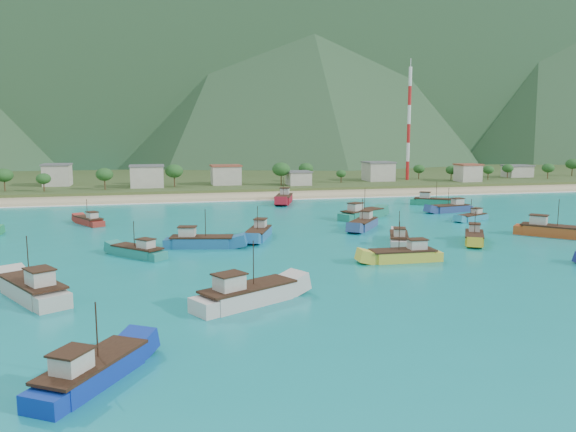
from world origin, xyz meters
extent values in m
plane|color=#0B7383|center=(0.00, 0.00, 0.00)|extent=(600.00, 600.00, 0.00)
cube|color=beige|center=(0.00, 79.00, 0.00)|extent=(400.00, 18.00, 1.20)
cube|color=#385123|center=(0.00, 140.00, 0.00)|extent=(400.00, 110.00, 2.40)
cube|color=white|center=(0.00, 69.50, 0.00)|extent=(400.00, 2.50, 0.08)
cube|color=slate|center=(-150.00, 520.00, 130.00)|extent=(1400.00, 160.00, 260.00)
cube|color=#385942|center=(120.00, 400.00, 100.00)|extent=(1100.00, 160.00, 200.00)
cube|color=#284C2D|center=(-40.00, 300.00, 75.00)|extent=(800.00, 160.00, 150.00)
cone|color=#284C2D|center=(60.00, 300.00, 85.00)|extent=(280.00, 280.00, 170.00)
cone|color=#284C2D|center=(260.00, 300.00, 105.00)|extent=(280.00, 280.00, 210.00)
cube|color=beige|center=(-59.09, 112.99, 4.97)|extent=(8.33, 9.09, 6.74)
cube|color=beige|center=(-30.15, 99.83, 4.94)|extent=(10.20, 7.92, 6.67)
cube|color=beige|center=(-4.33, 103.68, 4.68)|extent=(9.54, 7.96, 6.16)
cube|color=beige|center=(19.18, 96.47, 3.72)|extent=(7.30, 7.36, 4.23)
cube|color=beige|center=(51.99, 106.72, 4.84)|extent=(9.61, 9.26, 6.47)
cube|color=beige|center=(82.14, 96.09, 4.52)|extent=(7.68, 6.83, 5.84)
cube|color=beige|center=(112.63, 110.29, 3.74)|extent=(9.99, 7.15, 4.28)
cylinder|color=red|center=(64.16, 108.00, 5.03)|extent=(1.20, 1.20, 6.86)
cylinder|color=white|center=(64.16, 108.00, 11.89)|extent=(1.20, 1.20, 6.86)
cylinder|color=red|center=(64.16, 108.00, 18.74)|extent=(1.20, 1.20, 6.86)
cylinder|color=white|center=(64.16, 108.00, 25.60)|extent=(1.20, 1.20, 6.86)
cylinder|color=red|center=(64.16, 108.00, 32.46)|extent=(1.20, 1.20, 6.86)
cylinder|color=white|center=(64.16, 108.00, 39.32)|extent=(1.20, 1.20, 6.86)
cube|color=#2468A1|center=(-10.17, 12.09, 0.58)|extent=(6.89, 11.18, 1.96)
cube|color=beige|center=(-9.37, 14.14, 2.35)|extent=(2.73, 3.00, 1.59)
cylinder|color=#382114|center=(-10.40, 11.52, 3.76)|extent=(0.12, 0.12, 4.40)
cube|color=gold|center=(25.53, -0.07, 0.50)|extent=(7.64, 10.03, 1.81)
cube|color=beige|center=(26.57, 1.67, 2.14)|extent=(2.72, 2.87, 1.47)
cylinder|color=#382114|center=(25.24, -0.55, 3.44)|extent=(0.12, 0.12, 4.06)
cube|color=#B2AEA2|center=(-41.92, -18.36, 0.76)|extent=(9.75, 12.94, 2.33)
cube|color=beige|center=(-40.59, -20.61, 2.87)|extent=(3.50, 3.69, 1.89)
cylinder|color=#382114|center=(-42.29, -17.73, 4.54)|extent=(0.12, 0.12, 5.23)
cube|color=#1E7E71|center=(-30.91, 1.66, 0.49)|extent=(8.82, 9.20, 1.79)
cube|color=beige|center=(-29.54, 0.19, 2.12)|extent=(2.84, 2.87, 1.45)
cylinder|color=#382114|center=(-31.29, 2.07, 3.40)|extent=(0.12, 0.12, 4.03)
cube|color=#334D82|center=(11.87, 17.61, 0.60)|extent=(9.22, 10.75, 2.00)
cube|color=beige|center=(13.23, 19.41, 2.41)|extent=(3.12, 3.21, 1.63)
cylinder|color=#382114|center=(11.50, 17.11, 3.85)|extent=(0.12, 0.12, 4.50)
cube|color=#1B825D|center=(43.46, 48.33, 0.61)|extent=(11.08, 8.92, 2.02)
cube|color=beige|center=(41.57, 49.60, 2.45)|extent=(3.24, 3.10, 1.64)
cylinder|color=#382114|center=(43.99, 47.98, 3.90)|extent=(0.12, 0.12, 4.55)
cube|color=navy|center=(40.95, 35.40, 0.57)|extent=(11.04, 4.96, 1.94)
cube|color=beige|center=(43.09, 35.78, 2.33)|extent=(2.73, 2.35, 1.57)
cylinder|color=#382114|center=(40.35, 35.30, 3.72)|extent=(0.12, 0.12, 4.36)
cube|color=#B2A6A0|center=(12.53, 2.27, 0.50)|extent=(6.55, 10.25, 1.80)
cube|color=beige|center=(11.74, 0.41, 2.13)|extent=(2.55, 2.78, 1.46)
cylinder|color=#382114|center=(12.75, 2.79, 3.42)|extent=(0.12, 0.12, 4.05)
cube|color=teal|center=(38.81, 22.35, 0.38)|extent=(8.86, 6.01, 1.56)
cube|color=beige|center=(40.40, 23.11, 1.80)|extent=(2.44, 2.27, 1.27)
cylinder|color=#382114|center=(38.37, 22.13, 2.92)|extent=(0.12, 0.12, 3.52)
cube|color=#0E2D9B|center=(-32.97, -42.91, 0.60)|extent=(8.62, 11.00, 1.99)
cube|color=beige|center=(-34.17, -44.81, 2.40)|extent=(3.03, 3.18, 1.62)
cylinder|color=#382114|center=(-32.63, -42.39, 3.84)|extent=(0.12, 0.12, 4.49)
cube|color=maroon|center=(-41.49, 35.99, 0.46)|extent=(7.02, 9.63, 1.72)
cube|color=beige|center=(-40.56, 34.30, 2.02)|extent=(2.56, 2.72, 1.40)
cylinder|color=#382114|center=(-41.75, 36.46, 3.26)|extent=(0.12, 0.12, 3.87)
cube|color=#1E7B62|center=(16.61, 30.25, 0.70)|extent=(12.31, 9.21, 2.21)
cube|color=beige|center=(14.47, 29.00, 2.71)|extent=(3.51, 3.31, 1.80)
cylinder|color=#382114|center=(17.21, 30.60, 4.29)|extent=(0.12, 0.12, 4.97)
cube|color=maroon|center=(6.07, 62.00, 0.76)|extent=(7.74, 13.29, 2.32)
cube|color=beige|center=(6.93, 64.47, 2.86)|extent=(3.16, 3.51, 1.88)
cylinder|color=#382114|center=(5.84, 61.31, 4.53)|extent=(0.12, 0.12, 5.22)
cube|color=#B7471C|center=(42.61, 1.61, 0.72)|extent=(11.17, 11.37, 2.24)
cube|color=beige|center=(40.86, 3.42, 2.75)|extent=(3.57, 3.58, 1.82)
cylinder|color=#382114|center=(43.10, 1.10, 4.35)|extent=(0.12, 0.12, 5.03)
cube|color=beige|center=(-18.33, -26.14, 0.74)|extent=(12.80, 9.18, 2.28)
cube|color=beige|center=(-20.59, -27.35, 2.80)|extent=(3.59, 3.37, 1.85)
cylinder|color=#382114|center=(-17.70, -25.80, 4.44)|extent=(0.12, 0.12, 5.13)
cube|color=gold|center=(7.15, -10.80, 0.58)|extent=(10.90, 3.57, 1.96)
cube|color=beige|center=(9.35, -10.88, 2.36)|extent=(2.52, 2.06, 1.59)
cylinder|color=#382114|center=(6.53, -10.78, 3.77)|extent=(0.12, 0.12, 4.41)
cube|color=#1D5D91|center=(-20.70, 6.40, 0.64)|extent=(11.95, 5.91, 2.09)
cube|color=beige|center=(-22.98, 6.93, 2.54)|extent=(3.02, 2.64, 1.70)
cylinder|color=#382114|center=(-20.06, 6.25, 4.04)|extent=(0.12, 0.12, 4.70)
camera|label=1|loc=(-28.04, -85.28, 18.56)|focal=35.00mm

